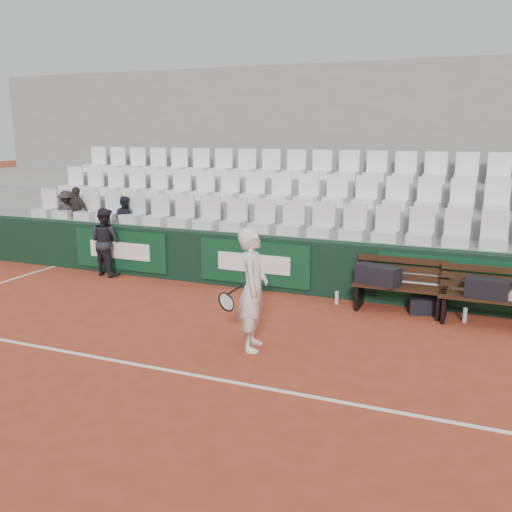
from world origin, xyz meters
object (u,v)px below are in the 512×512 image
(sports_bag_left, at_px, (378,275))
(sports_bag_right, at_px, (487,288))
(spectator_b, at_px, (76,193))
(spectator_c, at_px, (124,198))
(water_bottle_far, at_px, (465,315))
(ball_kid, at_px, (106,242))
(bench_right, at_px, (489,311))
(spectator_a, at_px, (66,194))
(tennis_player, at_px, (253,289))
(sports_bag_ground, at_px, (422,306))
(bench_left, at_px, (398,299))
(water_bottle_near, at_px, (337,298))

(sports_bag_left, bearing_deg, sports_bag_right, -5.14)
(spectator_b, xyz_separation_m, spectator_c, (1.27, 0.00, -0.08))
(sports_bag_left, distance_m, spectator_b, 7.12)
(sports_bag_right, height_order, spectator_b, spectator_b)
(water_bottle_far, xyz_separation_m, ball_kid, (-7.03, 0.31, 0.58))
(bench_right, relative_size, spectator_a, 1.41)
(water_bottle_far, xyz_separation_m, spectator_c, (-7.11, 1.12, 1.38))
(bench_right, height_order, tennis_player, tennis_player)
(sports_bag_ground, bearing_deg, spectator_a, 173.35)
(ball_kid, bearing_deg, water_bottle_far, -170.41)
(spectator_c, bearing_deg, water_bottle_far, 166.96)
(bench_right, distance_m, sports_bag_ground, 1.03)
(water_bottle_far, xyz_separation_m, spectator_b, (-8.38, 1.12, 1.46))
(bench_left, height_order, ball_kid, ball_kid)
(sports_bag_right, bearing_deg, spectator_a, 172.63)
(water_bottle_near, relative_size, ball_kid, 0.16)
(sports_bag_left, height_order, water_bottle_far, sports_bag_left)
(sports_bag_left, bearing_deg, water_bottle_far, -4.45)
(tennis_player, bearing_deg, bench_left, 56.40)
(water_bottle_far, bearing_deg, sports_bag_left, 175.55)
(bench_left, height_order, spectator_c, spectator_c)
(sports_bag_right, relative_size, spectator_c, 0.62)
(water_bottle_far, bearing_deg, sports_bag_right, -8.57)
(spectator_a, bearing_deg, sports_bag_right, 160.73)
(water_bottle_far, distance_m, spectator_a, 8.86)
(sports_bag_left, xyz_separation_m, ball_kid, (-5.63, 0.20, 0.10))
(spectator_a, distance_m, spectator_c, 1.56)
(spectator_b, height_order, spectator_c, spectator_b)
(sports_bag_ground, xyz_separation_m, spectator_c, (-6.44, 0.93, 1.37))
(ball_kid, relative_size, spectator_b, 1.21)
(sports_bag_left, bearing_deg, water_bottle_near, 175.69)
(sports_bag_right, xyz_separation_m, water_bottle_near, (-2.38, 0.20, -0.48))
(bench_left, relative_size, ball_kid, 1.07)
(bench_left, height_order, sports_bag_right, sports_bag_right)
(bench_left, height_order, spectator_b, spectator_b)
(sports_bag_right, relative_size, sports_bag_ground, 1.44)
(sports_bag_ground, distance_m, water_bottle_near, 1.43)
(sports_bag_left, bearing_deg, bench_left, 3.54)
(sports_bag_left, bearing_deg, spectator_a, 172.12)
(sports_bag_right, xyz_separation_m, sports_bag_ground, (-0.95, 0.22, -0.46))
(sports_bag_ground, distance_m, tennis_player, 3.24)
(tennis_player, bearing_deg, spectator_b, 149.38)
(water_bottle_near, xyz_separation_m, spectator_c, (-5.01, 0.95, 1.39))
(sports_bag_ground, xyz_separation_m, water_bottle_far, (0.67, -0.18, -0.01))
(spectator_c, bearing_deg, sports_bag_right, 166.97)
(ball_kid, distance_m, spectator_a, 2.01)
(bench_left, bearing_deg, sports_bag_ground, 7.67)
(bench_right, height_order, sports_bag_ground, bench_right)
(water_bottle_near, bearing_deg, bench_right, -4.04)
(sports_bag_right, distance_m, ball_kid, 7.33)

